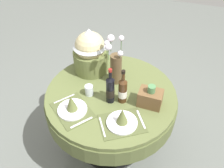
# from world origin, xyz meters

# --- Properties ---
(ground) EXTENTS (8.00, 8.00, 0.00)m
(ground) POSITION_xyz_m (0.00, 0.00, 0.00)
(ground) COLOR slate
(dining_table) EXTENTS (1.17, 1.17, 0.77)m
(dining_table) POSITION_xyz_m (0.00, 0.00, 0.63)
(dining_table) COLOR #5B6638
(dining_table) RESTS_ON ground
(place_setting_left) EXTENTS (0.43, 0.41, 0.16)m
(place_setting_left) POSITION_xyz_m (-0.23, -0.30, 0.82)
(place_setting_left) COLOR #4E562F
(place_setting_left) RESTS_ON dining_table
(place_setting_right) EXTENTS (0.43, 0.40, 0.16)m
(place_setting_right) POSITION_xyz_m (0.19, -0.29, 0.82)
(place_setting_right) COLOR #4E562F
(place_setting_right) RESTS_ON dining_table
(flower_vase) EXTENTS (0.17, 0.18, 0.45)m
(flower_vase) POSITION_xyz_m (-0.02, 0.16, 0.97)
(flower_vase) COLOR brown
(flower_vase) RESTS_ON dining_table
(wine_bottle_left) EXTENTS (0.07, 0.07, 0.34)m
(wine_bottle_left) POSITION_xyz_m (0.03, -0.09, 0.90)
(wine_bottle_left) COLOR black
(wine_bottle_left) RESTS_ON dining_table
(wine_bottle_centre) EXTENTS (0.07, 0.07, 0.32)m
(wine_bottle_centre) POSITION_xyz_m (0.12, -0.06, 0.89)
(wine_bottle_centre) COLOR #422814
(wine_bottle_centre) RESTS_ON dining_table
(tumbler_near_left) EXTENTS (0.07, 0.07, 0.09)m
(tumbler_near_left) POSITION_xyz_m (-0.17, -0.08, 0.82)
(tumbler_near_left) COLOR silver
(tumbler_near_left) RESTS_ON dining_table
(gift_tub_back_left) EXTENTS (0.32, 0.32, 0.44)m
(gift_tub_back_left) POSITION_xyz_m (-0.29, 0.25, 1.00)
(gift_tub_back_left) COLOR olive
(gift_tub_back_left) RESTS_ON dining_table
(woven_basket_side_right) EXTENTS (0.19, 0.14, 0.20)m
(woven_basket_side_right) POSITION_xyz_m (0.35, -0.02, 0.85)
(woven_basket_side_right) COLOR brown
(woven_basket_side_right) RESTS_ON dining_table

